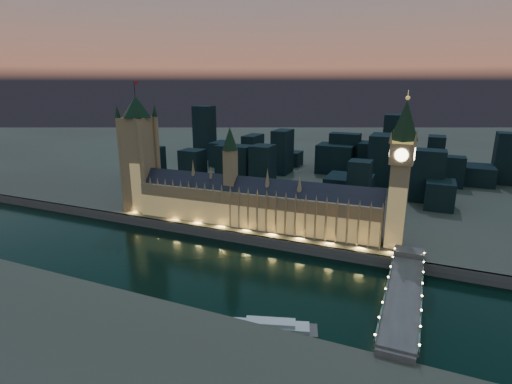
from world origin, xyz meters
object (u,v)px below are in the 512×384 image
at_px(victoria_tower, 139,148).
at_px(palace_of_westminster, 252,203).
at_px(elizabeth_tower, 401,163).
at_px(westminster_bridge, 403,295).
at_px(river_boat, 270,326).

bearing_deg(victoria_tower, palace_of_westminster, -0.09).
bearing_deg(elizabeth_tower, westminster_bridge, -80.23).
xyz_separation_m(palace_of_westminster, elizabeth_tower, (109.22, 0.18, 41.41)).
bearing_deg(westminster_bridge, victoria_tower, 164.09).
height_order(victoria_tower, elizabeth_tower, victoria_tower).
relative_size(victoria_tower, elizabeth_tower, 1.05).
bearing_deg(river_boat, elizabeth_tower, 67.05).
xyz_separation_m(palace_of_westminster, westminster_bridge, (120.48, -65.19, -20.38)).
height_order(palace_of_westminster, elizabeth_tower, elizabeth_tower).
relative_size(elizabeth_tower, westminster_bridge, 0.95).
bearing_deg(river_boat, victoria_tower, 145.79).
relative_size(palace_of_westminster, victoria_tower, 1.79).
height_order(palace_of_westminster, victoria_tower, victoria_tower).
bearing_deg(river_boat, westminster_bridge, 39.65).
bearing_deg(palace_of_westminster, elizabeth_tower, 0.09).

